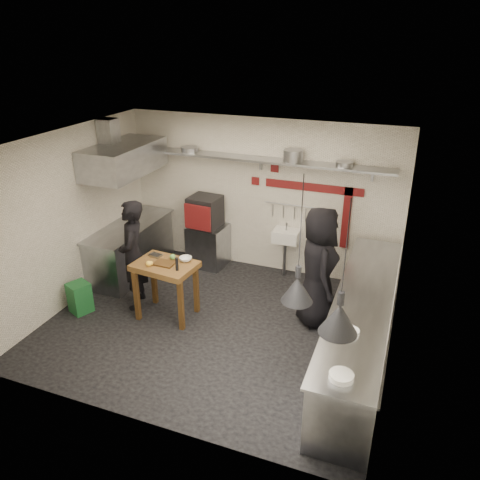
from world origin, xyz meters
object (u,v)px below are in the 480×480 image
(prep_table, at_px, (167,290))
(combi_oven, at_px, (205,212))
(green_bin, at_px, (80,298))
(chef_right, at_px, (318,267))
(chef_left, at_px, (133,255))
(oven_stand, at_px, (208,245))

(prep_table, bearing_deg, combi_oven, 100.82)
(green_bin, bearing_deg, chef_right, 16.68)
(combi_oven, bearing_deg, chef_left, -100.93)
(green_bin, distance_m, prep_table, 1.43)
(combi_oven, relative_size, green_bin, 1.16)
(green_bin, height_order, prep_table, prep_table)
(chef_left, xyz_separation_m, chef_right, (2.83, 0.57, 0.03))
(combi_oven, distance_m, chef_right, 2.61)
(chef_right, bearing_deg, oven_stand, 39.96)
(combi_oven, bearing_deg, oven_stand, 62.48)
(oven_stand, bearing_deg, chef_left, -101.38)
(oven_stand, xyz_separation_m, chef_left, (-0.50, -1.74, 0.50))
(prep_table, distance_m, chef_right, 2.35)
(green_bin, relative_size, prep_table, 0.54)
(chef_right, bearing_deg, prep_table, 83.71)
(chef_left, bearing_deg, green_bin, -80.04)
(green_bin, distance_m, chef_right, 3.78)
(green_bin, bearing_deg, oven_stand, 61.04)
(oven_stand, xyz_separation_m, chef_right, (2.33, -1.17, 0.53))
(oven_stand, distance_m, prep_table, 1.85)
(prep_table, xyz_separation_m, chef_left, (-0.62, 0.11, 0.44))
(green_bin, relative_size, chef_right, 0.27)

